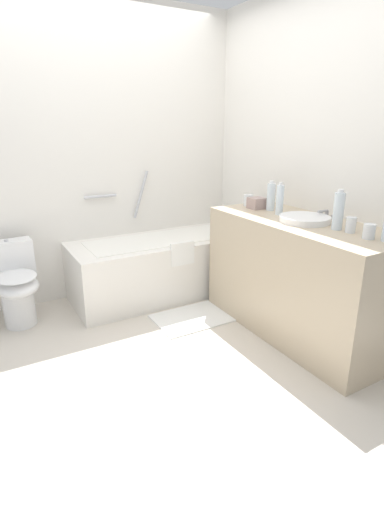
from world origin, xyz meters
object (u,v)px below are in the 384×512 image
sink_basin (305,219)px  drinking_glass_2 (351,225)px  toilet (15,284)px  water_bottle_1 (271,197)px  sink_faucet (326,215)px  drinking_glass_1 (369,231)px  tissue_box (257,203)px  drinking_glass_0 (248,200)px  water_bottle_2 (280,200)px  bath_mat (194,317)px  bathtub (164,264)px  water_bottle_3 (339,211)px

sink_basin → drinking_glass_2: size_ratio=3.57×
toilet → water_bottle_1: (1.88, -0.78, 0.64)m
sink_faucet → toilet: bearing=149.1°
water_bottle_1 → drinking_glass_1: size_ratio=2.61×
tissue_box → drinking_glass_1: bearing=-89.7°
sink_basin → drinking_glass_0: bearing=88.6°
water_bottle_2 → bath_mat: size_ratio=0.38×
bathtub → water_bottle_1: size_ratio=7.19×
toilet → drinking_glass_2: (1.86, -1.58, 0.58)m
sink_basin → water_bottle_3: water_bottle_3 is taller
drinking_glass_0 → drinking_glass_1: bearing=-90.3°
toilet → bathtub: bearing=85.4°
drinking_glass_0 → bathtub: bearing=137.8°
sink_faucet → bathtub: bearing=122.5°
bathtub → bath_mat: size_ratio=2.59×
bathtub → sink_faucet: bathtub is taller
toilet → water_bottle_1: 2.14m
bath_mat → bathtub: bearing=88.1°
water_bottle_2 → tissue_box: size_ratio=2.05×
sink_faucet → bath_mat: sink_faucet is taller
drinking_glass_0 → drinking_glass_1: (-0.01, -1.18, -0.00)m
sink_faucet → water_bottle_1: size_ratio=0.65×
sink_basin → tissue_box: bearing=89.6°
water_bottle_1 → water_bottle_3: water_bottle_3 is taller
drinking_glass_2 → drinking_glass_1: bearing=-99.6°
bathtub → drinking_glass_1: size_ratio=18.79×
sink_basin → bath_mat: 1.20m
bath_mat → toilet: bearing=153.2°
sink_basin → bathtub: bearing=114.8°
bathtub → water_bottle_2: bathtub is taller
drinking_glass_2 → toilet: bearing=139.8°
sink_faucet → tissue_box: (-0.20, 0.55, 0.02)m
bathtub → tissue_box: bathtub is taller
sink_faucet → water_bottle_3: 0.33m
drinking_glass_1 → tissue_box: 1.06m
sink_faucet → bath_mat: size_ratio=0.23×
bathtub → sink_basin: bearing=-65.2°
bathtub → water_bottle_2: size_ratio=6.88×
water_bottle_1 → tissue_box: water_bottle_1 is taller
drinking_glass_1 → drinking_glass_2: size_ratio=0.90×
tissue_box → drinking_glass_0: bearing=84.5°
sink_basin → water_bottle_3: (0.02, -0.26, 0.10)m
drinking_glass_1 → tissue_box: size_ratio=0.75×
sink_basin → water_bottle_2: bearing=88.9°
drinking_glass_0 → bath_mat: 1.09m
sink_basin → water_bottle_2: 0.29m
water_bottle_3 → drinking_glass_2: (0.01, -0.10, -0.07)m
bathtub → drinking_glass_1: bathtub is taller
drinking_glass_2 → sink_faucet: bearing=64.4°
toilet → water_bottle_2: 2.16m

